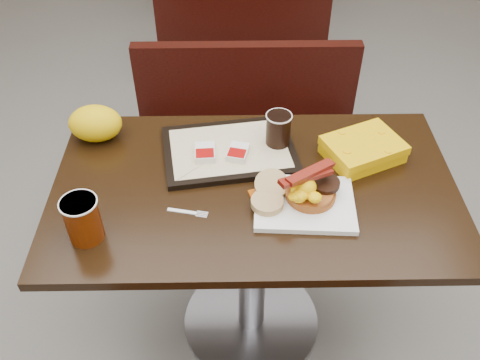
{
  "coord_description": "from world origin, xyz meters",
  "views": [
    {
      "loc": [
        -0.06,
        -1.13,
        1.81
      ],
      "look_at": [
        -0.04,
        -0.05,
        0.82
      ],
      "focal_mm": 39.09,
      "sensor_mm": 36.0,
      "label": 1
    }
  ],
  "objects_px": {
    "fork": "(182,211)",
    "coffee_cup_far": "(278,129)",
    "platter": "(304,203)",
    "knife": "(333,190)",
    "hashbrown_sleeve_left": "(205,152)",
    "bench_near_n": "(247,140)",
    "pancake_stack": "(311,193)",
    "clamshell": "(363,149)",
    "bench_far_s": "(242,19)",
    "tray": "(229,150)",
    "coffee_cup_near": "(83,220)",
    "paper_bag": "(95,123)",
    "table_near": "(253,263)",
    "hashbrown_sleeve_right": "(238,152)"
  },
  "relations": [
    {
      "from": "hashbrown_sleeve_left",
      "to": "clamshell",
      "type": "xyz_separation_m",
      "value": [
        0.49,
        0.01,
        0.0
      ]
    },
    {
      "from": "knife",
      "to": "hashbrown_sleeve_left",
      "type": "xyz_separation_m",
      "value": [
        -0.38,
        0.14,
        0.03
      ]
    },
    {
      "from": "pancake_stack",
      "to": "coffee_cup_near",
      "type": "height_order",
      "value": "coffee_cup_near"
    },
    {
      "from": "fork",
      "to": "pancake_stack",
      "type": "bearing_deg",
      "value": 18.2
    },
    {
      "from": "bench_near_n",
      "to": "knife",
      "type": "relative_size",
      "value": 6.41
    },
    {
      "from": "knife",
      "to": "coffee_cup_near",
      "type": "bearing_deg",
      "value": -83.15
    },
    {
      "from": "bench_far_s",
      "to": "tray",
      "type": "relative_size",
      "value": 2.45
    },
    {
      "from": "table_near",
      "to": "paper_bag",
      "type": "height_order",
      "value": "paper_bag"
    },
    {
      "from": "tray",
      "to": "knife",
      "type": "bearing_deg",
      "value": -38.91
    },
    {
      "from": "table_near",
      "to": "fork",
      "type": "bearing_deg",
      "value": -152.58
    },
    {
      "from": "knife",
      "to": "table_near",
      "type": "bearing_deg",
      "value": -103.85
    },
    {
      "from": "platter",
      "to": "pancake_stack",
      "type": "distance_m",
      "value": 0.04
    },
    {
      "from": "coffee_cup_far",
      "to": "coffee_cup_near",
      "type": "bearing_deg",
      "value": -145.42
    },
    {
      "from": "tray",
      "to": "clamshell",
      "type": "height_order",
      "value": "clamshell"
    },
    {
      "from": "fork",
      "to": "coffee_cup_far",
      "type": "relative_size",
      "value": 1.1
    },
    {
      "from": "tray",
      "to": "paper_bag",
      "type": "height_order",
      "value": "paper_bag"
    },
    {
      "from": "bench_far_s",
      "to": "fork",
      "type": "xyz_separation_m",
      "value": [
        -0.21,
        -2.01,
        0.39
      ]
    },
    {
      "from": "bench_far_s",
      "to": "tray",
      "type": "distance_m",
      "value": 1.8
    },
    {
      "from": "fork",
      "to": "clamshell",
      "type": "relative_size",
      "value": 0.51
    },
    {
      "from": "fork",
      "to": "knife",
      "type": "bearing_deg",
      "value": 22.35
    },
    {
      "from": "bench_near_n",
      "to": "pancake_stack",
      "type": "bearing_deg",
      "value": -78.49
    },
    {
      "from": "table_near",
      "to": "paper_bag",
      "type": "relative_size",
      "value": 7.05
    },
    {
      "from": "fork",
      "to": "hashbrown_sleeve_right",
      "type": "height_order",
      "value": "hashbrown_sleeve_right"
    },
    {
      "from": "bench_far_s",
      "to": "knife",
      "type": "relative_size",
      "value": 6.41
    },
    {
      "from": "fork",
      "to": "hashbrown_sleeve_left",
      "type": "xyz_separation_m",
      "value": [
        0.06,
        0.22,
        0.03
      ]
    },
    {
      "from": "bench_far_s",
      "to": "coffee_cup_near",
      "type": "xyz_separation_m",
      "value": [
        -0.46,
        -2.09,
        0.45
      ]
    },
    {
      "from": "platter",
      "to": "pancake_stack",
      "type": "height_order",
      "value": "pancake_stack"
    },
    {
      "from": "fork",
      "to": "hashbrown_sleeve_left",
      "type": "height_order",
      "value": "hashbrown_sleeve_left"
    },
    {
      "from": "fork",
      "to": "tray",
      "type": "height_order",
      "value": "tray"
    },
    {
      "from": "platter",
      "to": "knife",
      "type": "distance_m",
      "value": 0.11
    },
    {
      "from": "coffee_cup_far",
      "to": "paper_bag",
      "type": "height_order",
      "value": "coffee_cup_far"
    },
    {
      "from": "bench_near_n",
      "to": "hashbrown_sleeve_left",
      "type": "bearing_deg",
      "value": -104.39
    },
    {
      "from": "bench_far_s",
      "to": "platter",
      "type": "relative_size",
      "value": 3.55
    },
    {
      "from": "bench_far_s",
      "to": "coffee_cup_far",
      "type": "relative_size",
      "value": 9.5
    },
    {
      "from": "coffee_cup_far",
      "to": "bench_near_n",
      "type": "bearing_deg",
      "value": 98.58
    },
    {
      "from": "fork",
      "to": "hashbrown_sleeve_right",
      "type": "xyz_separation_m",
      "value": [
        0.16,
        0.22,
        0.03
      ]
    },
    {
      "from": "bench_near_n",
      "to": "coffee_cup_far",
      "type": "relative_size",
      "value": 9.5
    },
    {
      "from": "bench_far_s",
      "to": "pancake_stack",
      "type": "height_order",
      "value": "pancake_stack"
    },
    {
      "from": "platter",
      "to": "pancake_stack",
      "type": "relative_size",
      "value": 1.98
    },
    {
      "from": "fork",
      "to": "bench_far_s",
      "type": "bearing_deg",
      "value": 96.14
    },
    {
      "from": "bench_near_n",
      "to": "bench_far_s",
      "type": "relative_size",
      "value": 1.0
    },
    {
      "from": "bench_near_n",
      "to": "pancake_stack",
      "type": "distance_m",
      "value": 0.89
    },
    {
      "from": "table_near",
      "to": "hashbrown_sleeve_right",
      "type": "distance_m",
      "value": 0.42
    },
    {
      "from": "pancake_stack",
      "to": "hashbrown_sleeve_right",
      "type": "height_order",
      "value": "pancake_stack"
    },
    {
      "from": "bench_far_s",
      "to": "table_near",
      "type": "bearing_deg",
      "value": -90.0
    },
    {
      "from": "knife",
      "to": "bench_far_s",
      "type": "bearing_deg",
      "value": -179.91
    },
    {
      "from": "bench_near_n",
      "to": "bench_far_s",
      "type": "height_order",
      "value": "same"
    },
    {
      "from": "knife",
      "to": "coffee_cup_far",
      "type": "xyz_separation_m",
      "value": [
        -0.15,
        0.2,
        0.07
      ]
    },
    {
      "from": "hashbrown_sleeve_left",
      "to": "platter",
      "type": "bearing_deg",
      "value": -38.23
    },
    {
      "from": "tray",
      "to": "hashbrown_sleeve_right",
      "type": "distance_m",
      "value": 0.05
    }
  ]
}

